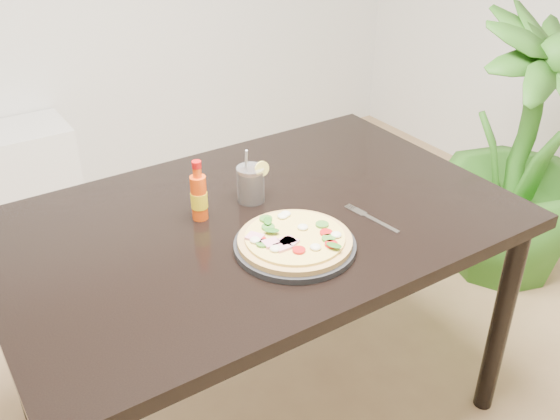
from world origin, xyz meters
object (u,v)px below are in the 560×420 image
plate (295,246)px  cola_cup (251,185)px  dining_table (257,242)px  houseplant (522,152)px  pizza (294,239)px  fork (370,218)px  hot_sauce_bottle (199,196)px

plate → cola_cup: size_ratio=1.78×
dining_table → houseplant: (1.33, 0.13, -0.11)m
plate → houseplant: size_ratio=0.28×
dining_table → pizza: 0.22m
dining_table → houseplant: houseplant is taller
dining_table → fork: (0.25, -0.18, 0.09)m
plate → houseplant: houseplant is taller
pizza → hot_sauce_bottle: hot_sauce_bottle is taller
plate → hot_sauce_bottle: hot_sauce_bottle is taller
plate → houseplant: bearing=13.2°
pizza → houseplant: bearing=13.2°
cola_cup → fork: cola_cup is taller
houseplant → dining_table: bearing=-174.6°
cola_cup → fork: 0.35m
cola_cup → houseplant: bearing=1.7°
pizza → hot_sauce_bottle: (-0.13, 0.26, 0.04)m
fork → houseplant: size_ratio=0.17×
pizza → cola_cup: (0.04, 0.27, 0.02)m
cola_cup → fork: (0.22, -0.27, -0.05)m
plate → fork: plate is taller
pizza → cola_cup: bearing=82.3°
hot_sauce_bottle → cola_cup: (0.17, 0.01, -0.02)m
plate → fork: (0.25, 0.01, -0.01)m
dining_table → houseplant: size_ratio=1.26×
hot_sauce_bottle → houseplant: size_ratio=0.15×
dining_table → fork: fork is taller
hot_sauce_bottle → fork: (0.38, -0.26, -0.06)m
plate → fork: 0.25m
plate → hot_sauce_bottle: bearing=116.6°
plate → fork: size_ratio=1.64×
pizza → fork: bearing=1.5°
dining_table → fork: size_ratio=7.42×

